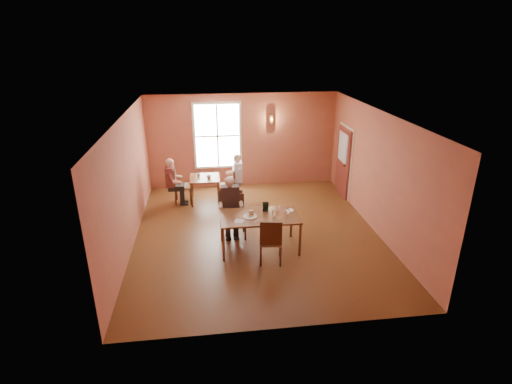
{
  "coord_description": "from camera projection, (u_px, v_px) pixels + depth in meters",
  "views": [
    {
      "loc": [
        -1.18,
        -8.88,
        4.71
      ],
      "look_at": [
        0.0,
        0.2,
        1.05
      ],
      "focal_mm": 28.0,
      "sensor_mm": 36.0,
      "label": 1
    }
  ],
  "objects": [
    {
      "name": "goblet_c",
      "position": [
        274.0,
        214.0,
        8.94
      ],
      "size": [
        0.09,
        0.09,
        0.2
      ],
      "primitive_type": null,
      "rotation": [
        0.0,
        0.0,
        -0.13
      ],
      "color": "white",
      "rests_on": "main_table"
    },
    {
      "name": "chair_diner_main",
      "position": [
        236.0,
        217.0,
        9.73
      ],
      "size": [
        0.47,
        0.47,
        1.06
      ],
      "primitive_type": null,
      "rotation": [
        0.0,
        0.0,
        3.14
      ],
      "color": "#4E321A",
      "rests_on": "ground"
    },
    {
      "name": "cup_b",
      "position": [
        199.0,
        175.0,
        11.76
      ],
      "size": [
        0.13,
        0.13,
        0.09
      ],
      "primitive_type": "imported",
      "rotation": [
        0.0,
        0.0,
        -0.42
      ],
      "color": "white",
      "rests_on": "second_table"
    },
    {
      "name": "diner_maroon",
      "position": [
        182.0,
        181.0,
        11.67
      ],
      "size": [
        0.54,
        0.54,
        1.36
      ],
      "primitive_type": null,
      "rotation": [
        0.0,
        0.0,
        -1.57
      ],
      "color": "maroon",
      "rests_on": "ground"
    },
    {
      "name": "ceiling",
      "position": [
        257.0,
        115.0,
        8.95
      ],
      "size": [
        6.0,
        7.0,
        0.04
      ],
      "primitive_type": "cube",
      "color": "white",
      "rests_on": "wall_back"
    },
    {
      "name": "chair_diner_white",
      "position": [
        227.0,
        185.0,
        11.89
      ],
      "size": [
        0.44,
        0.44,
        1.0
      ],
      "primitive_type": null,
      "rotation": [
        0.0,
        0.0,
        1.57
      ],
      "color": "#402015",
      "rests_on": "ground"
    },
    {
      "name": "diner_white",
      "position": [
        228.0,
        179.0,
        11.83
      ],
      "size": [
        0.54,
        0.54,
        1.35
      ],
      "primitive_type": null,
      "rotation": [
        0.0,
        0.0,
        1.57
      ],
      "color": "silver",
      "rests_on": "ground"
    },
    {
      "name": "menu_stand",
      "position": [
        266.0,
        207.0,
        9.26
      ],
      "size": [
        0.14,
        0.07,
        0.23
      ],
      "primitive_type": "cube",
      "rotation": [
        0.0,
        0.0,
        0.0
      ],
      "color": "black",
      "rests_on": "main_table"
    },
    {
      "name": "door",
      "position": [
        343.0,
        162.0,
        12.15
      ],
      "size": [
        0.12,
        1.04,
        2.1
      ],
      "primitive_type": "cube",
      "color": "maroon",
      "rests_on": "ground"
    },
    {
      "name": "diner_main",
      "position": [
        235.0,
        211.0,
        9.63
      ],
      "size": [
        0.57,
        0.57,
        1.43
      ],
      "primitive_type": null,
      "rotation": [
        0.0,
        0.0,
        3.14
      ],
      "color": "black",
      "rests_on": "ground"
    },
    {
      "name": "wall_sconce",
      "position": [
        271.0,
        119.0,
        12.49
      ],
      "size": [
        0.16,
        0.16,
        0.28
      ],
      "primitive_type": "cylinder",
      "color": "brown",
      "rests_on": "wall_back"
    },
    {
      "name": "cup_a",
      "position": [
        209.0,
        177.0,
        11.62
      ],
      "size": [
        0.13,
        0.13,
        0.1
      ],
      "primitive_type": "imported",
      "rotation": [
        0.0,
        0.0,
        0.08
      ],
      "color": "white",
      "rests_on": "second_table"
    },
    {
      "name": "goblet_a",
      "position": [
        278.0,
        209.0,
        9.19
      ],
      "size": [
        0.09,
        0.09,
        0.21
      ],
      "primitive_type": null,
      "rotation": [
        0.0,
        0.0,
        -0.04
      ],
      "color": "white",
      "rests_on": "main_table"
    },
    {
      "name": "wall_front",
      "position": [
        286.0,
        252.0,
        6.29
      ],
      "size": [
        6.0,
        0.04,
        3.0
      ],
      "primitive_type": "cube",
      "color": "brown",
      "rests_on": "ground"
    },
    {
      "name": "second_table",
      "position": [
        205.0,
        189.0,
        11.86
      ],
      "size": [
        0.86,
        0.86,
        0.76
      ],
      "primitive_type": null,
      "color": "brown",
      "rests_on": "ground"
    },
    {
      "name": "side_plate",
      "position": [
        289.0,
        210.0,
        9.34
      ],
      "size": [
        0.22,
        0.22,
        0.02
      ],
      "primitive_type": "cylinder",
      "rotation": [
        0.0,
        0.0,
        0.05
      ],
      "color": "white",
      "rests_on": "main_table"
    },
    {
      "name": "napkin",
      "position": [
        240.0,
        221.0,
        8.81
      ],
      "size": [
        0.27,
        0.27,
        0.01
      ],
      "primitive_type": "cube",
      "rotation": [
        0.0,
        0.0,
        -0.35
      ],
      "color": "silver",
      "rests_on": "main_table"
    },
    {
      "name": "main_table",
      "position": [
        259.0,
        232.0,
        9.23
      ],
      "size": [
        1.79,
        1.01,
        0.84
      ],
      "primitive_type": null,
      "color": "brown",
      "rests_on": "ground"
    },
    {
      "name": "chair_empty",
      "position": [
        271.0,
        240.0,
        8.66
      ],
      "size": [
        0.54,
        0.54,
        1.06
      ],
      "primitive_type": null,
      "rotation": [
        0.0,
        0.0,
        -0.15
      ],
      "color": "#442816",
      "rests_on": "ground"
    },
    {
      "name": "knife",
      "position": [
        258.0,
        221.0,
        8.82
      ],
      "size": [
        0.21,
        0.13,
        0.0
      ],
      "primitive_type": "cube",
      "rotation": [
        0.0,
        0.0,
        0.51
      ],
      "color": "#B4B6C8",
      "rests_on": "main_table"
    },
    {
      "name": "wall_back",
      "position": [
        243.0,
        141.0,
        12.73
      ],
      "size": [
        6.0,
        0.04,
        3.0
      ],
      "primitive_type": "cube",
      "color": "brown",
      "rests_on": "ground"
    },
    {
      "name": "goblet_b",
      "position": [
        287.0,
        212.0,
        9.02
      ],
      "size": [
        0.09,
        0.09,
        0.2
      ],
      "primitive_type": null,
      "rotation": [
        0.0,
        0.0,
        0.09
      ],
      "color": "white",
      "rests_on": "main_table"
    },
    {
      "name": "wall_right",
      "position": [
        377.0,
        172.0,
        9.87
      ],
      "size": [
        0.04,
        7.0,
        3.0
      ],
      "primitive_type": "cube",
      "color": "brown",
      "rests_on": "ground"
    },
    {
      "name": "wall_left",
      "position": [
        128.0,
        183.0,
        9.15
      ],
      "size": [
        0.04,
        7.0,
        3.0
      ],
      "primitive_type": "cube",
      "color": "brown",
      "rests_on": "ground"
    },
    {
      "name": "chair_diner_maroon",
      "position": [
        183.0,
        185.0,
        11.72
      ],
      "size": [
        0.48,
        0.48,
        1.08
      ],
      "primitive_type": null,
      "rotation": [
        0.0,
        0.0,
        -1.57
      ],
      "color": "#5C2E1E",
      "rests_on": "ground"
    },
    {
      "name": "sandwich",
      "position": [
        251.0,
        213.0,
        9.07
      ],
      "size": [
        0.11,
        0.11,
        0.11
      ],
      "primitive_type": "cube",
      "rotation": [
        0.0,
        0.0,
        0.23
      ],
      "color": "tan",
      "rests_on": "main_table"
    },
    {
      "name": "window",
      "position": [
        217.0,
        136.0,
        12.52
      ],
      "size": [
        1.36,
        0.1,
        1.96
      ],
      "primitive_type": "cube",
      "color": "white",
      "rests_on": "wall_back"
    },
    {
      "name": "plate_food",
      "position": [
        250.0,
        216.0,
        9.01
      ],
      "size": [
        0.42,
        0.42,
        0.04
      ],
      "primitive_type": "cylinder",
      "rotation": [
        0.0,
        0.0,
        0.43
      ],
      "color": "silver",
      "rests_on": "main_table"
    },
    {
      "name": "ground",
      "position": [
        257.0,
        233.0,
        10.07
      ],
      "size": [
        6.0,
        7.0,
        0.01
      ],
      "primitive_type": "cube",
      "color": "brown",
      "rests_on": "ground"
    }
  ]
}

